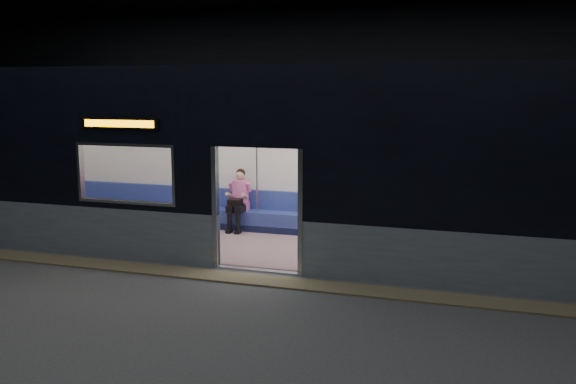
% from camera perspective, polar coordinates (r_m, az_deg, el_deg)
% --- Properties ---
extents(station_floor, '(24.00, 14.00, 0.01)m').
position_cam_1_polar(station_floor, '(9.24, -5.10, -9.24)').
color(station_floor, '#47494C').
rests_on(station_floor, ground).
extents(station_envelope, '(24.00, 14.00, 5.00)m').
position_cam_1_polar(station_envelope, '(8.76, -5.48, 14.08)').
color(station_envelope, black).
rests_on(station_envelope, station_floor).
extents(tactile_strip, '(22.80, 0.50, 0.03)m').
position_cam_1_polar(tactile_strip, '(9.72, -3.86, -8.12)').
color(tactile_strip, '#8C7F59').
rests_on(tactile_strip, station_floor).
extents(metro_car, '(18.00, 3.04, 3.35)m').
position_cam_1_polar(metro_car, '(11.19, -0.30, 3.89)').
color(metro_car, '#8E9BAA').
rests_on(metro_car, station_floor).
extents(passenger, '(0.39, 0.64, 1.28)m').
position_cam_1_polar(passenger, '(12.72, -4.58, -0.35)').
color(passenger, black).
rests_on(passenger, metro_car).
extents(handbag, '(0.30, 0.27, 0.13)m').
position_cam_1_polar(handbag, '(12.56, -4.97, -0.95)').
color(handbag, black).
rests_on(handbag, passenger).
extents(transit_map, '(0.92, 0.03, 0.60)m').
position_cam_1_polar(transit_map, '(12.11, 23.98, 1.60)').
color(transit_map, white).
rests_on(transit_map, metro_car).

